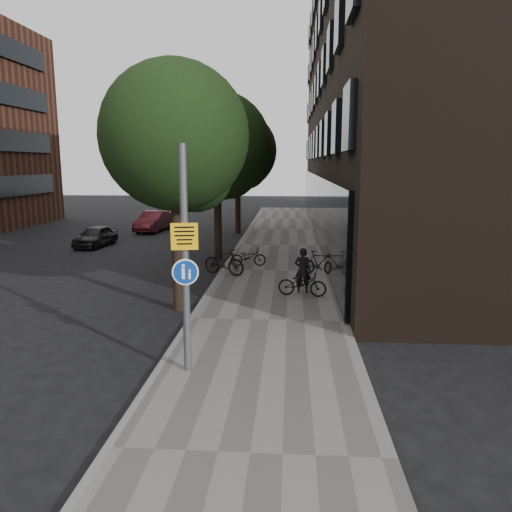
# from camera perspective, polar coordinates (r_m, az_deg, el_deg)

# --- Properties ---
(ground) EXTENTS (120.00, 120.00, 0.00)m
(ground) POSITION_cam_1_polar(r_m,az_deg,el_deg) (11.28, -0.57, -13.01)
(ground) COLOR black
(ground) RESTS_ON ground
(sidewalk) EXTENTS (4.50, 60.00, 0.12)m
(sidewalk) POSITION_cam_1_polar(r_m,az_deg,el_deg) (20.80, 2.29, -1.81)
(sidewalk) COLOR slate
(sidewalk) RESTS_ON ground
(curb_edge) EXTENTS (0.15, 60.00, 0.13)m
(curb_edge) POSITION_cam_1_polar(r_m,az_deg,el_deg) (20.98, -3.86, -1.71)
(curb_edge) COLOR slate
(curb_edge) RESTS_ON ground
(building_right_dark_brick) EXTENTS (12.00, 40.00, 18.00)m
(building_right_dark_brick) POSITION_cam_1_polar(r_m,az_deg,el_deg) (33.51, 18.06, 17.75)
(building_right_dark_brick) COLOR black
(building_right_dark_brick) RESTS_ON ground
(street_tree_near) EXTENTS (4.40, 4.40, 7.50)m
(street_tree_near) POSITION_cam_1_polar(r_m,az_deg,el_deg) (15.33, -8.89, 12.67)
(street_tree_near) COLOR black
(street_tree_near) RESTS_ON ground
(street_tree_mid) EXTENTS (5.00, 5.00, 7.80)m
(street_tree_mid) POSITION_cam_1_polar(r_m,az_deg,el_deg) (23.70, -4.26, 11.98)
(street_tree_mid) COLOR black
(street_tree_mid) RESTS_ON ground
(street_tree_far) EXTENTS (5.00, 5.00, 7.80)m
(street_tree_far) POSITION_cam_1_polar(r_m,az_deg,el_deg) (32.63, -1.97, 11.60)
(street_tree_far) COLOR black
(street_tree_far) RESTS_ON ground
(signpost) EXTENTS (0.55, 0.16, 4.78)m
(signpost) POSITION_cam_1_polar(r_m,az_deg,el_deg) (10.43, -8.10, -0.46)
(signpost) COLOR #595B5E
(signpost) RESTS_ON sidewalk
(pedestrian) EXTENTS (0.61, 0.45, 1.56)m
(pedestrian) POSITION_cam_1_polar(r_m,az_deg,el_deg) (17.17, 5.36, -1.63)
(pedestrian) COLOR black
(pedestrian) RESTS_ON sidewalk
(parked_bike_facade_near) EXTENTS (1.71, 0.85, 0.86)m
(parked_bike_facade_near) POSITION_cam_1_polar(r_m,az_deg,el_deg) (16.79, 5.31, -3.14)
(parked_bike_facade_near) COLOR black
(parked_bike_facade_near) RESTS_ON sidewalk
(parked_bike_facade_far) EXTENTS (1.66, 0.72, 0.97)m
(parked_bike_facade_far) POSITION_cam_1_polar(r_m,az_deg,el_deg) (20.02, 7.26, -0.79)
(parked_bike_facade_far) COLOR black
(parked_bike_facade_far) RESTS_ON sidewalk
(parked_bike_curb_near) EXTENTS (1.60, 0.77, 0.80)m
(parked_bike_curb_near) POSITION_cam_1_polar(r_m,az_deg,el_deg) (21.57, -0.89, -0.10)
(parked_bike_curb_near) COLOR black
(parked_bike_curb_near) RESTS_ON sidewalk
(parked_bike_curb_far) EXTENTS (1.87, 1.21, 1.09)m
(parked_bike_curb_far) POSITION_cam_1_polar(r_m,az_deg,el_deg) (19.88, -3.70, -0.62)
(parked_bike_curb_far) COLOR black
(parked_bike_curb_far) RESTS_ON sidewalk
(parked_car_near) EXTENTS (1.70, 3.49, 1.15)m
(parked_car_near) POSITION_cam_1_polar(r_m,az_deg,el_deg) (28.78, -17.85, 2.18)
(parked_car_near) COLOR black
(parked_car_near) RESTS_ON ground
(parked_car_mid) EXTENTS (1.81, 4.19, 1.34)m
(parked_car_mid) POSITION_cam_1_polar(r_m,az_deg,el_deg) (34.32, -11.62, 3.91)
(parked_car_mid) COLOR #551820
(parked_car_mid) RESTS_ON ground
(parked_car_far) EXTENTS (2.03, 4.08, 1.14)m
(parked_car_far) POSITION_cam_1_polar(r_m,az_deg,el_deg) (38.78, -10.56, 4.54)
(parked_car_far) COLOR #1B2332
(parked_car_far) RESTS_ON ground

